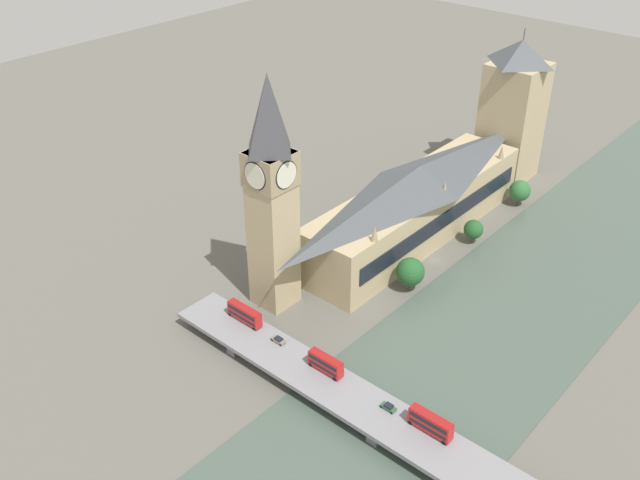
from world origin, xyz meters
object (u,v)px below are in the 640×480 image
(road_bridge, at_px, (387,421))
(double_decker_bus_lead, at_px, (245,313))
(car_northbound_tail, at_px, (388,407))
(double_decker_bus_rear, at_px, (431,423))
(car_northbound_lead, at_px, (278,340))
(clock_tower, at_px, (271,192))
(victoria_tower, at_px, (513,111))
(parliament_hall, at_px, (417,202))
(double_decker_bus_mid, at_px, (326,363))

(road_bridge, distance_m, double_decker_bus_lead, 51.62)
(road_bridge, relative_size, car_northbound_tail, 35.75)
(double_decker_bus_rear, height_order, car_northbound_lead, double_decker_bus_rear)
(road_bridge, xyz_separation_m, car_northbound_lead, (38.14, -3.03, 1.61))
(clock_tower, bearing_deg, victoria_tower, -94.74)
(road_bridge, distance_m, car_northbound_tail, 3.29)
(parliament_hall, distance_m, double_decker_bus_lead, 75.16)
(parliament_hall, distance_m, double_decker_bus_mid, 79.62)
(double_decker_bus_mid, bearing_deg, car_northbound_tail, 179.37)
(double_decker_bus_mid, relative_size, double_decker_bus_rear, 0.91)
(double_decker_bus_rear, bearing_deg, clock_tower, -14.56)
(victoria_tower, xyz_separation_m, car_northbound_tail, (-44.74, 137.78, -21.91))
(double_decker_bus_lead, xyz_separation_m, car_northbound_lead, (-13.24, 0.39, -1.92))
(victoria_tower, bearing_deg, parliament_hall, 90.05)
(parliament_hall, xyz_separation_m, road_bridge, (-46.09, 78.15, -9.51))
(victoria_tower, relative_size, car_northbound_lead, 14.27)
(victoria_tower, bearing_deg, car_northbound_tail, 107.99)
(car_northbound_tail, bearing_deg, double_decker_bus_rear, -177.02)
(victoria_tower, bearing_deg, double_decker_bus_rear, 112.22)
(car_northbound_tail, bearing_deg, clock_tower, -17.96)
(parliament_hall, height_order, victoria_tower, victoria_tower)
(parliament_hall, relative_size, double_decker_bus_mid, 9.68)
(car_northbound_lead, bearing_deg, road_bridge, 175.46)
(road_bridge, bearing_deg, double_decker_bus_rear, -162.54)
(victoria_tower, relative_size, double_decker_bus_mid, 5.82)
(double_decker_bus_mid, height_order, double_decker_bus_rear, double_decker_bus_rear)
(victoria_tower, bearing_deg, double_decker_bus_lead, 87.81)
(victoria_tower, distance_m, car_northbound_tail, 146.52)
(parliament_hall, height_order, double_decker_bus_rear, parliament_hall)
(clock_tower, height_order, double_decker_bus_rear, clock_tower)
(double_decker_bus_lead, bearing_deg, road_bridge, 176.20)
(double_decker_bus_mid, height_order, car_northbound_tail, double_decker_bus_mid)
(parliament_hall, bearing_deg, double_decker_bus_lead, 85.95)
(clock_tower, relative_size, car_northbound_tail, 18.35)
(road_bridge, relative_size, double_decker_bus_mid, 13.64)
(victoria_tower, distance_m, double_decker_bus_rear, 149.53)
(clock_tower, distance_m, double_decker_bus_mid, 48.88)
(double_decker_bus_rear, relative_size, car_northbound_tail, 2.89)
(double_decker_bus_mid, height_order, car_northbound_lead, double_decker_bus_mid)
(clock_tower, height_order, car_northbound_lead, clock_tower)
(double_decker_bus_mid, xyz_separation_m, car_northbound_lead, (16.87, -0.29, -1.91))
(road_bridge, distance_m, double_decker_bus_rear, 10.98)
(parliament_hall, distance_m, road_bridge, 91.23)
(double_decker_bus_rear, bearing_deg, double_decker_bus_lead, -0.28)
(parliament_hall, bearing_deg, clock_tower, 80.20)
(car_northbound_lead, bearing_deg, double_decker_bus_mid, 179.03)
(double_decker_bus_lead, bearing_deg, parliament_hall, -94.05)
(victoria_tower, distance_m, double_decker_bus_mid, 141.22)
(double_decker_bus_rear, bearing_deg, road_bridge, 17.46)
(victoria_tower, relative_size, car_northbound_tail, 15.25)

